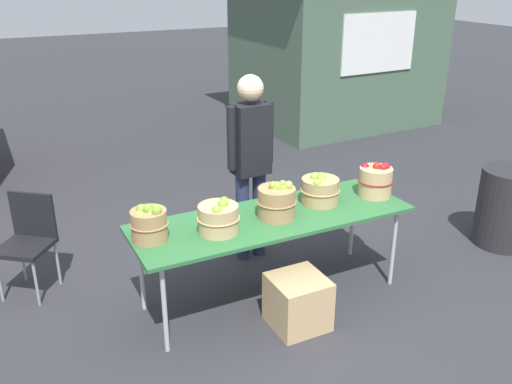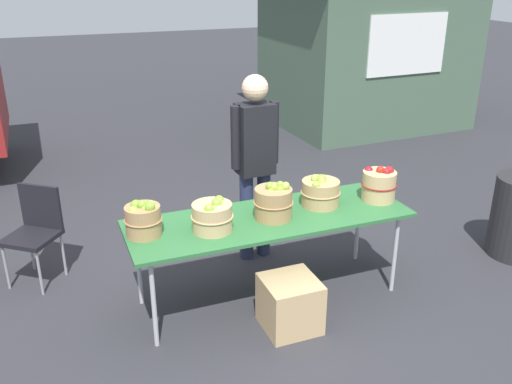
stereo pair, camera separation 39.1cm
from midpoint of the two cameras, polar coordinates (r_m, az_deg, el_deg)
ground_plane at (r=4.84m, az=-0.73°, el=-10.62°), size 40.00×40.00×0.00m
market_table at (r=4.49m, az=-0.77°, el=-3.00°), size 2.30×0.76×0.75m
apple_basket_green_0 at (r=4.16m, az=-13.57°, el=-3.17°), size 0.29×0.29×0.29m
apple_basket_green_1 at (r=4.19m, az=-6.53°, el=-2.70°), size 0.33×0.33×0.26m
apple_basket_green_2 at (r=4.40m, az=-0.38°, el=-1.01°), size 0.32×0.32×0.31m
apple_basket_green_3 at (r=4.68m, az=4.22°, el=0.18°), size 0.34×0.34×0.27m
apple_basket_red_0 at (r=4.89m, az=9.95°, el=1.13°), size 0.31×0.31×0.31m
vendor_adult at (r=5.04m, az=-2.78°, el=3.84°), size 0.46×0.25×1.76m
food_kiosk at (r=10.01m, az=7.11°, el=15.09°), size 3.61×3.04×2.74m
folding_chair at (r=5.14m, az=-24.37°, el=-4.18°), size 0.56×0.56×0.86m
trash_barrel at (r=5.97m, az=22.67°, el=-1.48°), size 0.57×0.57×0.79m
produce_crate at (r=4.38m, az=1.72°, el=-11.26°), size 0.41×0.41×0.41m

